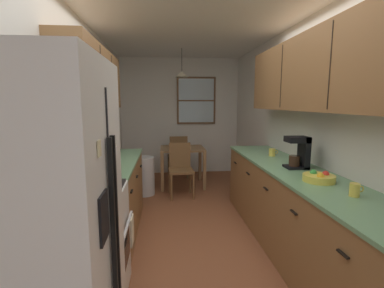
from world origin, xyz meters
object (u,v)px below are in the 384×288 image
stove_range (84,245)px  table_serving_bowl (180,146)px  mug_spare (355,190)px  microwave_over_range (58,91)px  dining_chair_near (181,167)px  storage_canister (96,164)px  mug_by_coffeemaker (272,152)px  dining_table (182,155)px  dining_chair_far (178,155)px  refrigerator (44,240)px  trash_bin (145,176)px  coffee_maker (299,152)px  fruit_bowl (319,177)px

stove_range → table_serving_bowl: bearing=72.8°
mug_spare → microwave_over_range: bearing=172.6°
dining_chair_near → storage_canister: storage_canister is taller
stove_range → mug_by_coffeemaker: size_ratio=9.35×
dining_table → dining_chair_far: 0.57m
refrigerator → stove_range: (-0.03, 0.73, -0.43)m
dining_table → table_serving_bowl: size_ratio=3.99×
stove_range → table_serving_bowl: stove_range is taller
trash_bin → dining_table: bearing=34.2°
coffee_maker → mug_spare: bearing=-91.2°
refrigerator → storage_canister: (-0.04, 1.27, 0.11)m
dining_table → fruit_bowl: bearing=-70.9°
dining_chair_far → fruit_bowl: (1.06, -3.48, 0.44)m
trash_bin → table_serving_bowl: 0.88m
refrigerator → storage_canister: size_ratio=8.57×
dining_chair_far → mug_by_coffeemaker: mug_by_coffeemaker is taller
coffee_maker → storage_canister: bearing=-177.8°
storage_canister → coffee_maker: size_ratio=0.63×
dining_chair_far → table_serving_bowl: 0.65m
microwave_over_range → dining_chair_far: 3.91m
trash_bin → fruit_bowl: size_ratio=2.45×
refrigerator → dining_chair_near: bearing=74.7°
dining_table → dining_chair_near: (-0.06, -0.56, -0.10)m
dining_chair_far → fruit_bowl: size_ratio=3.33×
microwave_over_range → dining_table: (1.09, 3.03, -1.06)m
storage_canister → mug_spare: size_ratio=1.94×
dining_table → mug_by_coffeemaker: mug_by_coffeemaker is taller
microwave_over_range → dining_chair_near: size_ratio=0.69×
dining_chair_near → coffee_maker: bearing=-58.4°
mug_spare → coffee_maker: bearing=88.8°
refrigerator → coffee_maker: 2.43m
fruit_bowl → table_serving_bowl: (-1.06, 2.88, -0.17)m
dining_table → microwave_over_range: bearing=-109.7°
refrigerator → dining_chair_near: 3.35m
dining_chair_far → mug_spare: mug_spare is taller
dining_chair_near → dining_chair_far: same height
stove_range → coffee_maker: 2.22m
dining_chair_near → dining_chair_far: (0.01, 1.12, 0.00)m
refrigerator → stove_range: size_ratio=1.64×
trash_bin → mug_by_coffeemaker: size_ratio=5.62×
dining_table → trash_bin: dining_table is taller
dining_table → fruit_bowl: 3.10m
trash_bin → table_serving_bowl: (0.63, 0.43, 0.44)m
storage_canister → mug_spare: bearing=-21.8°
dining_table → coffee_maker: size_ratio=2.44×
refrigerator → trash_bin: refrigerator is taller
dining_chair_far → coffee_maker: bearing=-69.2°
mug_by_coffeemaker → mug_spare: (0.01, -1.55, 0.00)m
refrigerator → mug_spare: (2.00, 0.45, 0.05)m
table_serving_bowl → fruit_bowl: bearing=-69.9°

